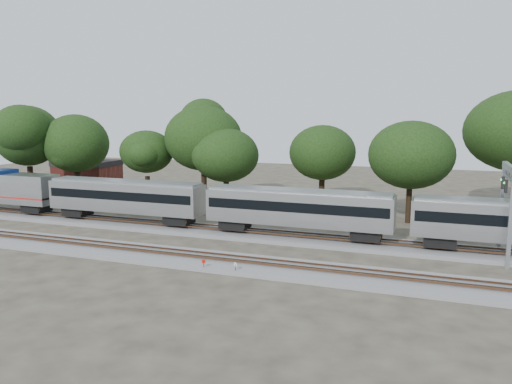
# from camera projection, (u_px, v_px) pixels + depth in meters

# --- Properties ---
(ground) EXTENTS (160.00, 160.00, 0.00)m
(ground) POSITION_uv_depth(u_px,v_px,m) (187.00, 247.00, 47.54)
(ground) COLOR #383328
(ground) RESTS_ON ground
(track_far) EXTENTS (160.00, 5.00, 0.73)m
(track_far) POSITION_uv_depth(u_px,v_px,m) (213.00, 231.00, 53.08)
(track_far) COLOR slate
(track_far) RESTS_ON ground
(track_near) EXTENTS (160.00, 5.00, 0.73)m
(track_near) POSITION_uv_depth(u_px,v_px,m) (165.00, 256.00, 43.79)
(track_near) COLOR slate
(track_near) RESTS_ON ground
(train) EXTENTS (116.93, 3.35, 4.93)m
(train) POSITION_uv_depth(u_px,v_px,m) (405.00, 214.00, 46.01)
(train) COLOR #B9BCC1
(train) RESTS_ON ground
(switch_stand_red) EXTENTS (0.33, 0.09, 1.04)m
(switch_stand_red) POSITION_uv_depth(u_px,v_px,m) (204.00, 264.00, 39.87)
(switch_stand_red) COLOR #512D19
(switch_stand_red) RESTS_ON ground
(switch_stand_white) EXTENTS (0.32, 0.15, 1.05)m
(switch_stand_white) POSITION_uv_depth(u_px,v_px,m) (235.00, 267.00, 39.07)
(switch_stand_white) COLOR #512D19
(switch_stand_white) RESTS_ON ground
(switch_lever) EXTENTS (0.51, 0.32, 0.30)m
(switch_lever) POSITION_uv_depth(u_px,v_px,m) (228.00, 271.00, 39.68)
(switch_lever) COLOR #512D19
(switch_lever) RESTS_ON ground
(signal_gantry) EXTENTS (0.58, 6.82, 8.30)m
(signal_gantry) POSITION_uv_depth(u_px,v_px,m) (507.00, 190.00, 42.79)
(signal_gantry) COLOR gray
(signal_gantry) RESTS_ON ground
(brick_building) EXTENTS (10.01, 7.19, 4.73)m
(brick_building) POSITION_uv_depth(u_px,v_px,m) (87.00, 174.00, 84.89)
(brick_building) COLOR maroon
(brick_building) RESTS_ON ground
(tree_0) EXTENTS (9.61, 9.61, 13.55)m
(tree_0) POSITION_uv_depth(u_px,v_px,m) (28.00, 136.00, 70.63)
(tree_0) COLOR black
(tree_0) RESTS_ON ground
(tree_1) EXTENTS (8.51, 8.51, 11.99)m
(tree_1) POSITION_uv_depth(u_px,v_px,m) (76.00, 143.00, 71.16)
(tree_1) COLOR black
(tree_1) RESTS_ON ground
(tree_2) EXTENTS (7.52, 7.52, 10.60)m
(tree_2) POSITION_uv_depth(u_px,v_px,m) (147.00, 152.00, 68.38)
(tree_2) COLOR black
(tree_2) RESTS_ON ground
(tree_3) EXTENTS (9.45, 9.45, 13.32)m
(tree_3) POSITION_uv_depth(u_px,v_px,m) (203.00, 138.00, 66.52)
(tree_3) COLOR black
(tree_3) RESTS_ON ground
(tree_4) EXTENTS (7.40, 7.40, 10.44)m
(tree_4) POSITION_uv_depth(u_px,v_px,m) (226.00, 155.00, 64.00)
(tree_4) COLOR black
(tree_4) RESTS_ON ground
(tree_5) EXTENTS (7.40, 7.40, 10.44)m
(tree_5) POSITION_uv_depth(u_px,v_px,m) (322.00, 153.00, 68.29)
(tree_5) COLOR black
(tree_5) RESTS_ON ground
(tree_6) EXTENTS (8.03, 8.03, 11.33)m
(tree_6) POSITION_uv_depth(u_px,v_px,m) (411.00, 155.00, 56.84)
(tree_6) COLOR black
(tree_6) RESTS_ON ground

